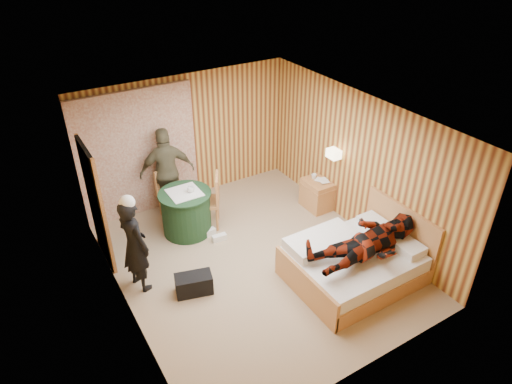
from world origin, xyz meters
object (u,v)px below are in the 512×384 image
chair_near (211,197)px  wall_lamp (334,154)px  nightstand (317,194)px  man_on_bed (370,236)px  round_table (186,212)px  duffel_bag (194,284)px  bed (354,262)px  woman_standing (135,245)px  man_at_table (167,172)px  chair_far (169,188)px

chair_near → wall_lamp: bearing=96.1°
nightstand → man_on_bed: 2.34m
wall_lamp → man_on_bed: man_on_bed is taller
nightstand → round_table: 2.54m
duffel_bag → bed: bearing=-7.6°
round_table → chair_near: bearing=-7.0°
nightstand → woman_standing: woman_standing is taller
chair_near → duffel_bag: chair_near is taller
duffel_bag → man_at_table: size_ratio=0.32×
wall_lamp → woman_standing: woman_standing is taller
wall_lamp → bed: wall_lamp is taller
round_table → woman_standing: size_ratio=0.60×
round_table → chair_far: chair_far is taller
wall_lamp → round_table: (-2.52, 0.90, -0.89)m
nightstand → round_table: round_table is taller
nightstand → chair_near: chair_near is taller
round_table → chair_far: size_ratio=1.00×
bed → round_table: 3.02m
nightstand → round_table: (-2.48, 0.57, 0.11)m
chair_near → woman_standing: 1.89m
wall_lamp → man_on_bed: bearing=-113.2°
woman_standing → man_at_table: (1.20, 1.70, 0.09)m
man_on_bed → man_at_table: bearing=116.6°
wall_lamp → chair_far: bearing=147.5°
round_table → chair_near: 0.51m
chair_far → round_table: bearing=-108.2°
round_table → duffel_bag: 1.62m
bed → man_at_table: man_at_table is taller
chair_far → duffel_bag: 2.31m
round_table → man_on_bed: 3.26m
round_table → duffel_bag: (-0.56, -1.50, -0.26)m
round_table → man_on_bed: (1.75, -2.70, 0.53)m
bed → chair_far: bearing=118.7°
duffel_bag → man_on_bed: (2.30, -1.21, 0.79)m
chair_far → wall_lamp: bearing=-53.0°
nightstand → man_at_table: size_ratio=0.35×
chair_far → duffel_bag: size_ratio=1.69×
woman_standing → man_at_table: man_at_table is taller
chair_near → woman_standing: size_ratio=0.67×
duffel_bag → chair_far: bearing=92.3°
round_table → chair_near: size_ratio=0.89×
man_on_bed → chair_far: bearing=117.4°
round_table → chair_near: chair_near is taller
bed → nightstand: bearing=68.5°
chair_far → chair_near: bearing=-77.9°
wall_lamp → nightstand: size_ratio=0.43×
chair_near → duffel_bag: (-1.03, -1.44, -0.45)m
man_on_bed → round_table: bearing=122.8°
round_table → chair_near: (0.47, -0.06, 0.19)m
nightstand → round_table: size_ratio=0.65×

